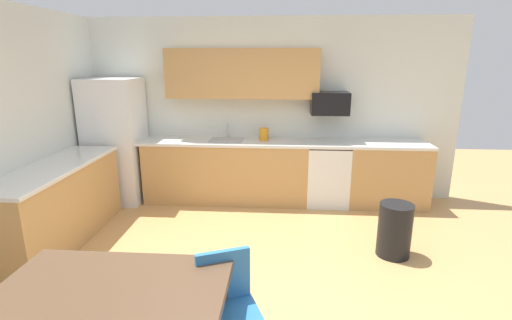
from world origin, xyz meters
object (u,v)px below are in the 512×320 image
object	(u,v)px
refrigerator	(116,141)
chair_near_table	(228,304)
kettle	(264,135)
microwave	(330,103)
trash_bin	(395,230)
dining_table	(110,299)
oven_range	(327,174)

from	to	relation	value
refrigerator	chair_near_table	world-z (taller)	refrigerator
refrigerator	kettle	xyz separation A→B (m)	(2.20, 0.13, 0.10)
microwave	chair_near_table	distance (m)	3.61
microwave	trash_bin	world-z (taller)	microwave
chair_near_table	trash_bin	bearing A→B (deg)	46.55
microwave	dining_table	xyz separation A→B (m)	(-1.70, -3.61, -0.77)
dining_table	kettle	distance (m)	3.65
oven_range	dining_table	world-z (taller)	oven_range
trash_bin	kettle	xyz separation A→B (m)	(-1.52, 1.59, 0.72)
dining_table	trash_bin	size ratio (longest dim) A/B	2.33
oven_range	microwave	distance (m)	1.04
microwave	kettle	size ratio (longest dim) A/B	2.70
refrigerator	dining_table	bearing A→B (deg)	-67.05
dining_table	trash_bin	xyz separation A→B (m)	(2.27, 1.97, -0.41)
dining_table	trash_bin	distance (m)	3.03
oven_range	kettle	bearing A→B (deg)	176.97
dining_table	refrigerator	bearing A→B (deg)	112.95
microwave	refrigerator	bearing A→B (deg)	-176.73
microwave	trash_bin	size ratio (longest dim) A/B	0.90
refrigerator	chair_near_table	xyz separation A→B (m)	(2.12, -3.14, -0.41)
dining_table	kettle	size ratio (longest dim) A/B	7.00
refrigerator	oven_range	distance (m)	3.18
microwave	dining_table	size ratio (longest dim) A/B	0.39
refrigerator	oven_range	xyz separation A→B (m)	(3.15, 0.08, -0.46)
dining_table	kettle	xyz separation A→B (m)	(0.75, 3.56, 0.31)
refrigerator	dining_table	size ratio (longest dim) A/B	1.31
refrigerator	oven_range	bearing A→B (deg)	1.46
dining_table	microwave	bearing A→B (deg)	64.82
microwave	trash_bin	distance (m)	2.10
refrigerator	chair_near_table	bearing A→B (deg)	-55.97
refrigerator	kettle	size ratio (longest dim) A/B	9.18
microwave	chair_near_table	xyz separation A→B (m)	(-1.02, -3.32, -0.98)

